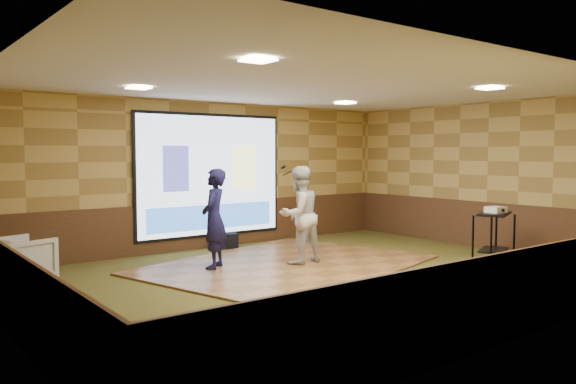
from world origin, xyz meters
TOP-DOWN VIEW (x-y plane):
  - ground at (0.00, 0.00)m, footprint 9.00×9.00m
  - room_shell at (0.00, 0.00)m, footprint 9.04×7.04m
  - wainscot_back at (0.00, 3.48)m, footprint 9.00×0.04m
  - wainscot_front at (0.00, -3.48)m, footprint 9.00×0.04m
  - wainscot_left at (-4.48, 0.00)m, footprint 0.04×7.00m
  - wainscot_right at (4.48, 0.00)m, footprint 0.04×7.00m
  - projector_screen at (0.00, 3.44)m, footprint 3.32×0.06m
  - downlight_nw at (-2.20, 1.80)m, footprint 0.32×0.32m
  - downlight_ne at (2.20, 1.80)m, footprint 0.32×0.32m
  - downlight_sw at (-2.20, -1.50)m, footprint 0.32×0.32m
  - downlight_se at (2.20, -1.50)m, footprint 0.32×0.32m
  - dance_floor at (0.14, 1.03)m, footprint 5.48×4.70m
  - player_left at (-1.05, 1.49)m, footprint 0.71×0.71m
  - player_right at (0.33, 0.95)m, footprint 0.86×0.69m
  - av_table at (3.25, -0.97)m, footprint 0.86×0.45m
  - projector at (3.22, -1.02)m, footprint 0.33×0.27m
  - mic_stand at (1.89, 2.95)m, footprint 0.66×0.27m
  - banquet_chair at (-3.90, 2.26)m, footprint 1.02×1.01m
  - duffel_bag at (0.22, 3.25)m, footprint 0.57×0.48m

SIDE VIEW (x-z plane):
  - ground at x=0.00m, z-range 0.00..0.00m
  - dance_floor at x=0.14m, z-range 0.00..0.03m
  - duffel_bag at x=0.22m, z-range 0.00..0.30m
  - banquet_chair at x=-3.90m, z-range 0.00..0.73m
  - wainscot_back at x=0.00m, z-range 0.00..0.95m
  - wainscot_front at x=0.00m, z-range 0.00..0.95m
  - wainscot_left at x=-4.48m, z-range 0.00..0.95m
  - wainscot_right at x=4.48m, z-range 0.00..0.95m
  - mic_stand at x=1.89m, z-range -0.35..1.34m
  - av_table at x=3.25m, z-range 0.17..1.07m
  - player_left at x=-1.05m, z-range 0.03..1.70m
  - player_right at x=0.33m, z-range 0.03..1.73m
  - projector at x=3.22m, z-range 0.90..1.01m
  - projector_screen at x=0.00m, z-range 0.21..2.73m
  - room_shell at x=0.00m, z-range 0.58..3.60m
  - downlight_nw at x=-2.20m, z-range 2.96..2.98m
  - downlight_ne at x=2.20m, z-range 2.96..2.98m
  - downlight_sw at x=-2.20m, z-range 2.96..2.98m
  - downlight_se at x=2.20m, z-range 2.96..2.98m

